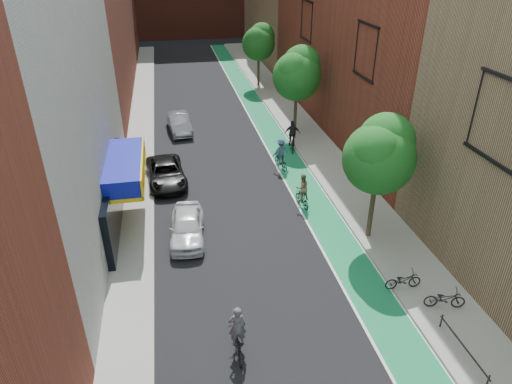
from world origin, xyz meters
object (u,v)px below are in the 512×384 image
parked_car_white (187,226)px  cyclist_lane_mid (292,139)px  parked_car_black (166,173)px  parked_car_silver (179,123)px  cyclist_lane_near (302,192)px  cyclist_lead (238,338)px  cyclist_lane_far (281,155)px

parked_car_white → cyclist_lane_mid: cyclist_lane_mid is taller
parked_car_black → cyclist_lane_mid: cyclist_lane_mid is taller
parked_car_white → parked_car_black: bearing=102.6°
parked_car_silver → cyclist_lane_near: cyclist_lane_near is taller
cyclist_lead → cyclist_lane_near: bearing=-116.4°
cyclist_lane_far → cyclist_lane_mid: bearing=-132.4°
parked_car_black → cyclist_lane_near: (7.42, -4.33, 0.18)m
parked_car_silver → cyclist_lane_far: 10.08m
cyclist_lead → cyclist_lane_near: (5.20, 9.71, 0.15)m
parked_car_black → cyclist_lane_far: bearing=-0.1°
parked_car_white → cyclist_lane_near: 6.82m
cyclist_lane_mid → parked_car_white: bearing=63.0°
parked_car_white → cyclist_lane_mid: (8.02, 9.63, 0.19)m
parked_car_black → cyclist_lane_mid: 9.51m
parked_car_white → cyclist_lead: 7.82m
parked_car_white → cyclist_lane_near: cyclist_lane_near is taller
parked_car_white → cyclist_lane_far: cyclist_lane_far is taller
parked_car_white → cyclist_lane_far: (6.52, 6.96, 0.21)m
parked_car_silver → cyclist_lane_mid: cyclist_lane_mid is taller
parked_car_white → cyclist_lane_near: size_ratio=2.10×
parked_car_black → cyclist_lead: cyclist_lead is taller
cyclist_lane_mid → parked_car_silver: bearing=-21.6°
cyclist_lane_far → parked_car_black: bearing=-8.2°
cyclist_lead → cyclist_lane_mid: 18.58m
cyclist_lane_mid → cyclist_lane_far: size_ratio=1.08×
cyclist_lane_far → parked_car_silver: bearing=-65.0°
parked_car_silver → cyclist_lane_far: cyclist_lane_far is taller
parked_car_silver → cyclist_lane_near: (6.20, -12.90, 0.13)m
cyclist_lane_near → cyclist_lane_far: bearing=-101.7°
parked_car_white → parked_car_black: parked_car_white is taller
parked_car_black → parked_car_silver: (1.22, 8.57, 0.05)m
parked_car_white → cyclist_lead: bearing=-75.7°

